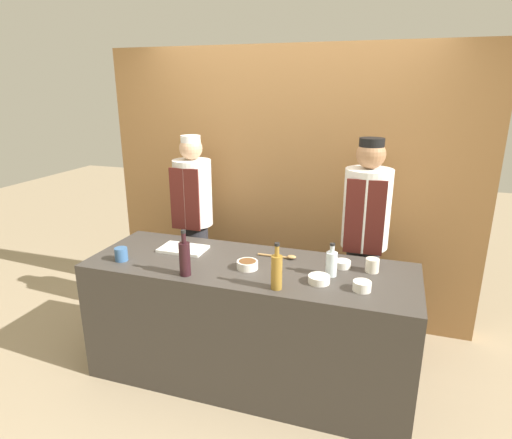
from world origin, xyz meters
name	(u,v)px	position (x,y,z in m)	size (l,w,h in m)	color
ground_plane	(250,374)	(0.00, 0.00, 0.00)	(14.00, 14.00, 0.00)	tan
cabinet_wall	(288,187)	(0.00, 1.09, 1.20)	(3.31, 0.18, 2.40)	olive
counter	(249,322)	(0.00, 0.00, 0.45)	(2.27, 0.78, 0.89)	#3D3833
sauce_bowl_orange	(342,264)	(0.62, 0.16, 0.92)	(0.11, 0.11, 0.05)	white
sauce_bowl_white	(362,285)	(0.77, -0.15, 0.93)	(0.11, 0.11, 0.06)	white
sauce_bowl_red	(319,279)	(0.51, -0.13, 0.92)	(0.14, 0.14, 0.05)	white
sauce_bowl_brown	(247,264)	(0.01, -0.06, 0.92)	(0.14, 0.14, 0.05)	white
cutting_board	(183,249)	(-0.56, 0.11, 0.90)	(0.34, 0.22, 0.02)	white
bottle_wine	(185,258)	(-0.34, -0.29, 1.01)	(0.07, 0.07, 0.31)	black
bottle_vinegar	(277,271)	(0.28, -0.29, 1.01)	(0.07, 0.07, 0.30)	olive
bottle_clear	(331,263)	(0.56, 0.00, 0.98)	(0.07, 0.07, 0.22)	silver
cup_blue	(121,254)	(-0.88, -0.21, 0.94)	(0.09, 0.09, 0.09)	#386093
cup_cream	(372,265)	(0.81, 0.14, 0.94)	(0.09, 0.09, 0.09)	silver
wooden_spoon	(283,256)	(0.20, 0.19, 0.91)	(0.28, 0.05, 0.03)	#B2844C
chef_left	(194,224)	(-0.72, 0.63, 0.92)	(0.32, 0.32, 1.68)	#28282D
chef_right	(364,241)	(0.72, 0.63, 0.93)	(0.35, 0.35, 1.72)	#28282D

